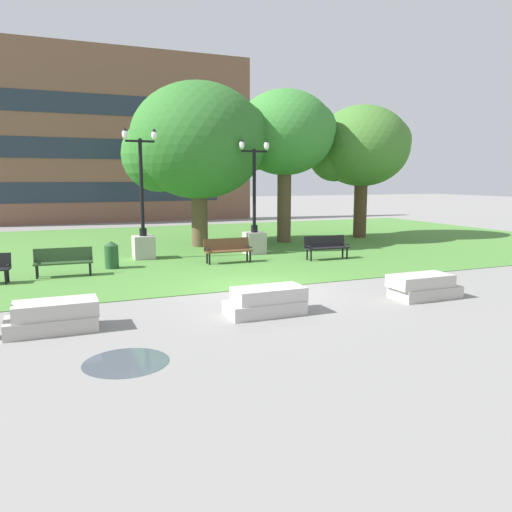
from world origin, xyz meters
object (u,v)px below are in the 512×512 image
Objects in this scene: concrete_block_right at (423,287)px; lamp_post_center at (254,231)px; park_bench_far_left at (64,260)px; trash_bin at (111,255)px; concrete_block_left at (266,301)px; lamp_post_left at (143,233)px; park_bench_far_right at (228,249)px; concrete_block_center at (54,317)px; park_bench_near_left at (326,246)px.

lamp_post_center reaches higher than concrete_block_right.
park_bench_far_left is 1.80m from trash_bin.
lamp_post_left is (-1.20, 9.28, 0.73)m from concrete_block_left.
park_bench_far_right reaches higher than concrete_block_right.
lamp_post_center is at bearing 69.34° from concrete_block_left.
park_bench_near_left is at bearing 30.79° from concrete_block_center.
concrete_block_center is at bearing 173.84° from concrete_block_left.
lamp_post_center reaches higher than park_bench_near_left.
concrete_block_center is 1.01× the size of park_bench_far_right.
park_bench_near_left is (9.99, 5.95, 0.23)m from concrete_block_center.
concrete_block_center is at bearing -111.19° from lamp_post_left.
lamp_post_left reaches higher than park_bench_far_right.
concrete_block_center is 7.32m from trash_bin.
lamp_post_center is (7.56, 2.16, 0.45)m from park_bench_far_left.
concrete_block_right is 11.06m from park_bench_far_left.
concrete_block_center is 11.56m from lamp_post_center.
park_bench_far_right is at bearing -5.34° from trash_bin.
concrete_block_center is 4.63m from concrete_block_left.
park_bench_near_left is at bearing 82.08° from concrete_block_right.
lamp_post_center is (3.34, 8.86, 0.68)m from concrete_block_left.
lamp_post_left is at bearing 174.77° from lamp_post_center.
park_bench_far_left is (-4.22, 6.70, 0.23)m from concrete_block_left.
park_bench_far_right is at bearing 4.46° from park_bench_far_left.
concrete_block_left is at bearing -110.66° from lamp_post_center.
concrete_block_left is at bearing -57.80° from park_bench_far_left.
concrete_block_center is at bearing -93.55° from park_bench_far_left.
trash_bin is at bearing 27.83° from park_bench_far_left.
lamp_post_left is at bearing 40.48° from park_bench_far_left.
park_bench_near_left is 3.89m from park_bench_far_right.
park_bench_far_right is (-2.91, 7.28, 0.23)m from concrete_block_right.
park_bench_near_left is 3.19m from lamp_post_center.
trash_bin is (-7.10, 7.68, 0.20)m from concrete_block_right.
park_bench_far_left is at bearing -164.06° from lamp_post_center.
lamp_post_left is at bearing 142.43° from park_bench_far_right.
concrete_block_center is at bearing -105.70° from trash_bin.
park_bench_far_left and park_bench_far_right have the same top height.
park_bench_far_right is 3.52m from lamp_post_left.
concrete_block_left is at bearing -129.88° from park_bench_near_left.
park_bench_far_right is at bearing 111.80° from concrete_block_right.
concrete_block_center is 1.00× the size of concrete_block_left.
lamp_post_left is at bearing 97.38° from concrete_block_left.
trash_bin is at bearing 132.76° from concrete_block_right.
park_bench_far_left is at bearing -175.54° from park_bench_far_right.
concrete_block_left is at bearing -70.82° from trash_bin.
concrete_block_center is 1.90× the size of trash_bin.
concrete_block_center is at bearing -132.81° from park_bench_far_right.
concrete_block_left and concrete_block_right have the same top height.
concrete_block_left is at bearing -82.62° from lamp_post_left.
concrete_block_left is 9.38m from lamp_post_left.
park_bench_near_left is 1.88× the size of trash_bin.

